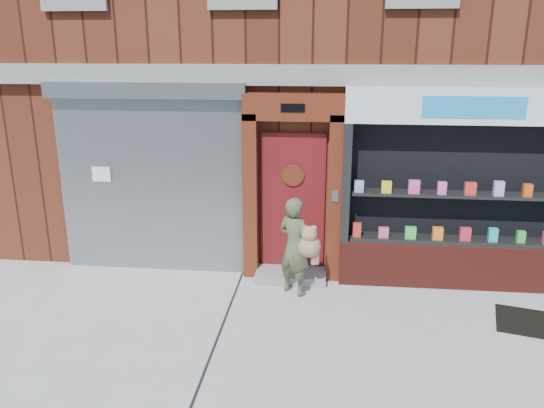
# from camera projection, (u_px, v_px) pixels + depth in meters

# --- Properties ---
(ground) EXTENTS (80.00, 80.00, 0.00)m
(ground) POSITION_uv_depth(u_px,v_px,m) (340.00, 339.00, 6.70)
(ground) COLOR #9E9E99
(ground) RESTS_ON ground
(building) EXTENTS (12.00, 8.16, 8.00)m
(building) POSITION_uv_depth(u_px,v_px,m) (342.00, 24.00, 11.27)
(building) COLOR #4E1E11
(building) RESTS_ON ground
(shutter_bay) EXTENTS (3.10, 0.30, 3.04)m
(shutter_bay) POSITION_uv_depth(u_px,v_px,m) (151.00, 167.00, 8.35)
(shutter_bay) COLOR gray
(shutter_bay) RESTS_ON ground
(red_door_bay) EXTENTS (1.52, 0.58, 2.90)m
(red_door_bay) POSITION_uv_depth(u_px,v_px,m) (293.00, 188.00, 8.13)
(red_door_bay) COLOR #561D0E
(red_door_bay) RESTS_ON ground
(pharmacy_bay) EXTENTS (3.50, 0.41, 3.00)m
(pharmacy_bay) POSITION_uv_depth(u_px,v_px,m) (460.00, 199.00, 7.86)
(pharmacy_bay) COLOR maroon
(pharmacy_bay) RESTS_ON ground
(woman) EXTENTS (0.71, 0.59, 1.48)m
(woman) POSITION_uv_depth(u_px,v_px,m) (297.00, 246.00, 7.74)
(woman) COLOR #4E5236
(woman) RESTS_ON ground
(doormat) EXTENTS (1.28, 1.04, 0.03)m
(doormat) POSITION_uv_depth(u_px,v_px,m) (541.00, 324.00, 7.03)
(doormat) COLOR black
(doormat) RESTS_ON ground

